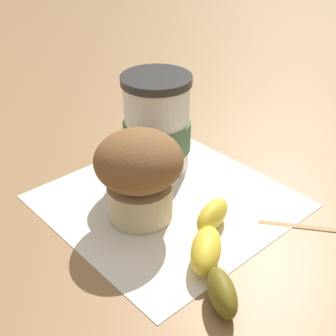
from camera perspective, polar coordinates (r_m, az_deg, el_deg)
name	(u,v)px	position (r m, az deg, el deg)	size (l,w,h in m)	color
ground_plane	(168,201)	(0.57, 0.00, -4.04)	(3.00, 3.00, 0.00)	#936D47
paper_napkin	(168,200)	(0.57, 0.00, -3.98)	(0.26, 0.26, 0.00)	white
coffee_cup	(157,125)	(0.61, -1.36, 5.22)	(0.09, 0.09, 0.13)	white
muffin	(139,172)	(0.51, -3.55, -0.43)	(0.10, 0.10, 0.11)	beige
banana	(212,250)	(0.48, 5.41, -9.92)	(0.10, 0.15, 0.03)	yellow
wooden_stirrer	(308,227)	(0.55, 16.72, -6.90)	(0.11, 0.01, 0.00)	tan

